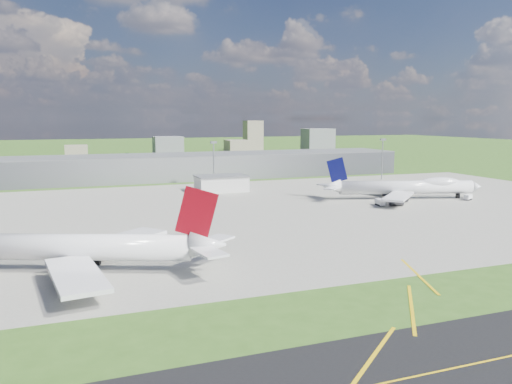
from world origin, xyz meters
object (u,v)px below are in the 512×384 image
object	(u,v)px
airliner_blue_quad	(406,187)
tug_yellow	(213,248)
airliner_red_twin	(75,248)
van_white_near	(380,203)
van_white_far	(468,197)

from	to	relation	value
airliner_blue_quad	tug_yellow	world-z (taller)	airliner_blue_quad
airliner_red_twin	van_white_near	bearing A→B (deg)	-135.03
airliner_red_twin	van_white_far	xyz separation A→B (m)	(175.57, 53.35, -4.51)
airliner_red_twin	airliner_blue_quad	world-z (taller)	airliner_red_twin
airliner_blue_quad	van_white_near	world-z (taller)	airliner_blue_quad
tug_yellow	van_white_far	distance (m)	145.75
van_white_near	airliner_red_twin	bearing A→B (deg)	121.30
airliner_blue_quad	van_white_near	distance (m)	25.66
airliner_blue_quad	van_white_far	world-z (taller)	airliner_blue_quad
airliner_red_twin	van_white_far	distance (m)	183.55
tug_yellow	van_white_far	xyz separation A→B (m)	(137.94, 47.05, 0.37)
airliner_red_twin	tug_yellow	xyz separation A→B (m)	(37.63, 6.30, -4.88)
tug_yellow	van_white_near	world-z (taller)	van_white_near
tug_yellow	van_white_far	bearing A→B (deg)	-25.55
van_white_far	tug_yellow	bearing A→B (deg)	172.35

